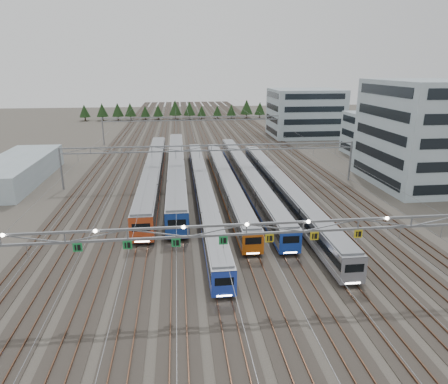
{
  "coord_description": "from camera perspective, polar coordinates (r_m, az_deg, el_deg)",
  "views": [
    {
      "loc": [
        -6.2,
        -34.85,
        22.21
      ],
      "look_at": [
        0.6,
        23.91,
        3.5
      ],
      "focal_mm": 32.0,
      "sensor_mm": 36.0,
      "label": 1
    }
  ],
  "objects": [
    {
      "name": "train_f",
      "position": [
        69.5,
        8.24,
        0.52
      ],
      "size": [
        2.79,
        59.07,
        3.63
      ],
      "color": "black",
      "rests_on": "ground"
    },
    {
      "name": "west_shed",
      "position": [
        89.87,
        -27.47,
        2.76
      ],
      "size": [
        10.0,
        30.0,
        4.64
      ],
      "primitive_type": "cube",
      "color": "#95AAB2",
      "rests_on": "ground"
    },
    {
      "name": "train_c",
      "position": [
        69.77,
        -3.07,
        0.61
      ],
      "size": [
        2.55,
        65.49,
        3.31
      ],
      "color": "black",
      "rests_on": "ground"
    },
    {
      "name": "gantry_near",
      "position": [
        38.38,
        3.19,
        -5.69
      ],
      "size": [
        56.36,
        0.61,
        8.08
      ],
      "color": "gray",
      "rests_on": "ground"
    },
    {
      "name": "ground",
      "position": [
        41.79,
        3.06,
        -14.58
      ],
      "size": [
        400.0,
        400.0,
        0.0
      ],
      "primitive_type": "plane",
      "color": "#47423A",
      "rests_on": "ground"
    },
    {
      "name": "depot_bldg_mid",
      "position": [
        110.09,
        21.26,
        7.58
      ],
      "size": [
        14.0,
        16.0,
        10.78
      ],
      "primitive_type": "cube",
      "color": "#95AAB2",
      "rests_on": "ground"
    },
    {
      "name": "track_bed",
      "position": [
        136.57,
        -3.97,
        8.79
      ],
      "size": [
        54.0,
        260.0,
        5.42
      ],
      "color": "#2D2823",
      "rests_on": "ground"
    },
    {
      "name": "gantry_mid",
      "position": [
        76.75,
        -1.83,
        5.65
      ],
      "size": [
        56.36,
        0.36,
        8.0
      ],
      "color": "gray",
      "rests_on": "ground"
    },
    {
      "name": "train_b",
      "position": [
        81.8,
        -6.8,
        3.36
      ],
      "size": [
        3.18,
        62.34,
        4.15
      ],
      "color": "black",
      "rests_on": "ground"
    },
    {
      "name": "train_a",
      "position": [
        79.45,
        -10.04,
        2.77
      ],
      "size": [
        3.15,
        58.67,
        4.1
      ],
      "color": "black",
      "rests_on": "ground"
    },
    {
      "name": "treeline",
      "position": [
        177.46,
        -4.96,
        11.68
      ],
      "size": [
        93.8,
        5.6,
        7.02
      ],
      "color": "#332114",
      "rests_on": "ground"
    },
    {
      "name": "train_d",
      "position": [
        73.59,
        0.25,
        1.61
      ],
      "size": [
        2.68,
        55.2,
        3.48
      ],
      "color": "black",
      "rests_on": "ground"
    },
    {
      "name": "depot_bldg_north",
      "position": [
        135.55,
        11.5,
        11.01
      ],
      "size": [
        22.0,
        18.0,
        15.15
      ],
      "primitive_type": "cube",
      "color": "#95AAB2",
      "rests_on": "ground"
    },
    {
      "name": "train_e",
      "position": [
        76.98,
        3.32,
        2.34
      ],
      "size": [
        2.77,
        61.69,
        3.6
      ],
      "color": "black",
      "rests_on": "ground"
    },
    {
      "name": "depot_bldg_south",
      "position": [
        85.87,
        26.69,
        7.46
      ],
      "size": [
        18.0,
        22.0,
        19.79
      ],
      "primitive_type": "cube",
      "color": "#95AAB2",
      "rests_on": "ground"
    },
    {
      "name": "gantry_far",
      "position": [
        121.04,
        -3.66,
        10.01
      ],
      "size": [
        56.36,
        0.36,
        8.0
      ],
      "color": "gray",
      "rests_on": "ground"
    }
  ]
}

